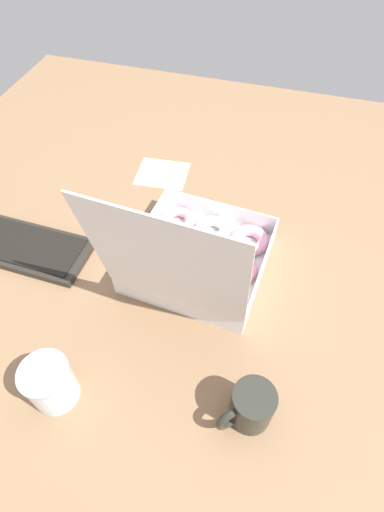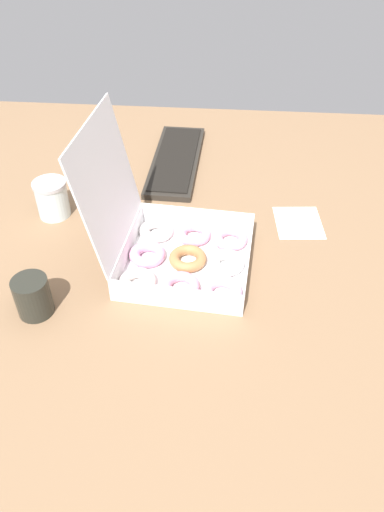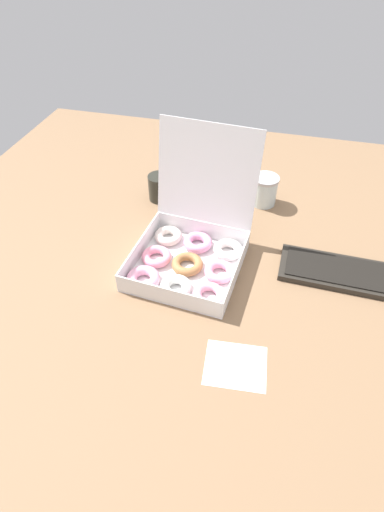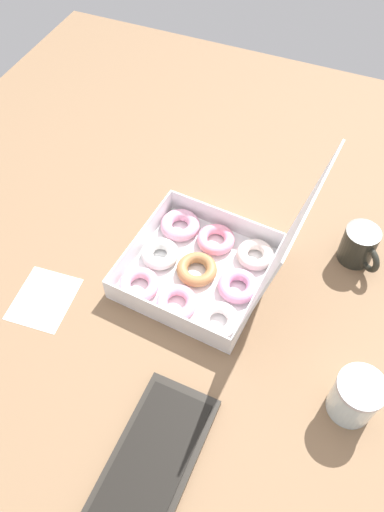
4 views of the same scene
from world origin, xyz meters
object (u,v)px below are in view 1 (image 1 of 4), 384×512
Objects in this scene: donut_box at (197,258)px; coffee_mug at (250,407)px; keyboard at (6,242)px; glass_jar at (50,383)px.

coffee_mug is (-18.02, 29.92, 0.60)cm from donut_box.
keyboard is 4.46× the size of coffee_mug.
donut_box is 48.04cm from keyboard.
coffee_mug is at bearing 159.85° from keyboard.
donut_box is 34.93cm from coffee_mug.
donut_box is 0.89× the size of keyboard.
keyboard is at bearing -20.15° from coffee_mug.
donut_box is 40.13cm from glass_jar.
glass_jar is (17.55, 36.07, 1.09)cm from donut_box.
coffee_mug is 36.10cm from glass_jar.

